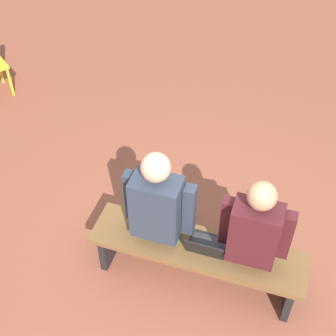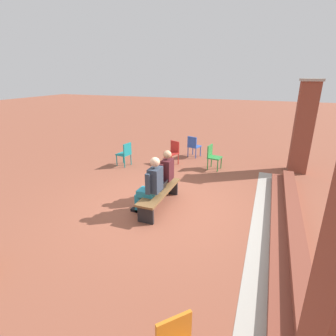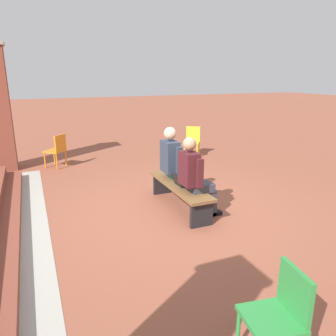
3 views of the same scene
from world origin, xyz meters
name	(u,v)px [view 1 (image 1 of 3)]	position (x,y,z in m)	size (l,w,h in m)	color
ground_plane	(204,289)	(0.00, 0.00, 0.00)	(60.00, 60.00, 0.00)	brown
bench	(197,253)	(0.10, -0.09, 0.35)	(1.80, 0.44, 0.45)	brown
person_student	(255,232)	(-0.33, -0.16, 0.72)	(0.55, 0.69, 1.35)	#383842
person_adult	(161,207)	(0.44, -0.17, 0.74)	(0.57, 0.73, 1.40)	teal
laptop	(207,246)	(0.02, -0.08, 0.50)	(0.32, 0.29, 0.21)	black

